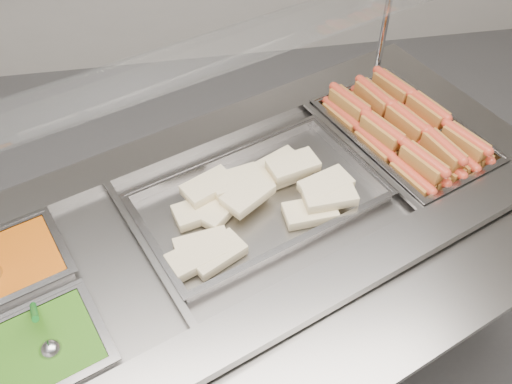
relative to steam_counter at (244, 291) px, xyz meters
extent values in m
cube|color=slate|center=(0.00, 0.00, -0.01)|extent=(2.03, 1.43, 0.91)
cube|color=gray|center=(0.14, -0.34, 0.46)|extent=(1.86, 0.86, 0.03)
cube|color=gray|center=(-0.14, 0.34, 0.46)|extent=(1.86, 0.86, 0.03)
cube|color=gray|center=(0.84, 0.34, 0.46)|extent=(0.35, 0.60, 0.03)
cube|color=black|center=(0.00, 0.00, 0.34)|extent=(1.79, 1.19, 0.02)
cube|color=gray|center=(0.41, 0.17, 0.47)|extent=(0.24, 0.56, 0.01)
cube|color=gray|center=(-0.29, -0.12, 0.47)|extent=(0.24, 0.56, 0.01)
cube|color=gray|center=(0.20, -0.50, 0.42)|extent=(1.83, 0.95, 0.02)
cylinder|color=#B8B8BD|center=(0.62, 0.62, 0.70)|extent=(0.02, 0.02, 0.46)
cube|color=silver|center=(-0.08, 0.20, 0.87)|extent=(1.71, 0.93, 0.09)
cube|color=#CB600B|center=(-0.68, -0.11, 0.43)|extent=(0.36, 0.32, 0.09)
cube|color=#19620F|center=(-0.56, -0.39, 0.43)|extent=(0.36, 0.32, 0.09)
cube|color=brown|center=(0.55, 0.03, 0.45)|extent=(0.11, 0.16, 0.05)
cylinder|color=red|center=(0.55, 0.03, 0.47)|extent=(0.10, 0.17, 0.03)
cube|color=brown|center=(0.48, 0.20, 0.45)|extent=(0.11, 0.16, 0.05)
cylinder|color=red|center=(0.48, 0.20, 0.47)|extent=(0.10, 0.17, 0.03)
cube|color=brown|center=(0.41, 0.37, 0.45)|extent=(0.11, 0.16, 0.05)
cylinder|color=red|center=(0.41, 0.37, 0.47)|extent=(0.10, 0.17, 0.03)
cube|color=brown|center=(0.61, 0.05, 0.45)|extent=(0.11, 0.17, 0.05)
cylinder|color=red|center=(0.61, 0.05, 0.47)|extent=(0.09, 0.17, 0.03)
cube|color=brown|center=(0.54, 0.22, 0.45)|extent=(0.11, 0.16, 0.05)
cylinder|color=red|center=(0.54, 0.22, 0.47)|extent=(0.10, 0.17, 0.03)
cube|color=brown|center=(0.47, 0.39, 0.45)|extent=(0.11, 0.17, 0.05)
cylinder|color=red|center=(0.47, 0.39, 0.47)|extent=(0.09, 0.17, 0.03)
cube|color=brown|center=(0.67, 0.08, 0.45)|extent=(0.11, 0.16, 0.05)
cylinder|color=red|center=(0.67, 0.08, 0.47)|extent=(0.10, 0.17, 0.03)
cube|color=brown|center=(0.60, 0.25, 0.45)|extent=(0.11, 0.17, 0.05)
cylinder|color=red|center=(0.60, 0.25, 0.47)|extent=(0.09, 0.17, 0.03)
cube|color=brown|center=(0.53, 0.41, 0.45)|extent=(0.11, 0.16, 0.05)
cylinder|color=red|center=(0.53, 0.41, 0.47)|extent=(0.10, 0.17, 0.03)
cube|color=brown|center=(0.73, 0.10, 0.45)|extent=(0.10, 0.17, 0.05)
cylinder|color=red|center=(0.73, 0.10, 0.47)|extent=(0.09, 0.17, 0.03)
cube|color=brown|center=(0.66, 0.27, 0.45)|extent=(0.10, 0.17, 0.05)
cylinder|color=red|center=(0.66, 0.27, 0.47)|extent=(0.09, 0.17, 0.03)
cube|color=brown|center=(0.59, 0.44, 0.45)|extent=(0.11, 0.16, 0.05)
cylinder|color=red|center=(0.59, 0.44, 0.47)|extent=(0.10, 0.17, 0.03)
cube|color=brown|center=(0.79, 0.13, 0.45)|extent=(0.11, 0.17, 0.05)
cylinder|color=red|center=(0.79, 0.13, 0.47)|extent=(0.09, 0.17, 0.03)
cube|color=brown|center=(0.59, 0.05, 0.50)|extent=(0.12, 0.16, 0.05)
cylinder|color=red|center=(0.59, 0.05, 0.53)|extent=(0.11, 0.17, 0.03)
cube|color=brown|center=(0.50, 0.21, 0.50)|extent=(0.12, 0.16, 0.05)
cylinder|color=red|center=(0.50, 0.21, 0.53)|extent=(0.11, 0.17, 0.03)
cube|color=brown|center=(0.44, 0.37, 0.50)|extent=(0.12, 0.16, 0.05)
cylinder|color=red|center=(0.44, 0.37, 0.53)|extent=(0.11, 0.17, 0.03)
cube|color=brown|center=(0.67, 0.09, 0.50)|extent=(0.10, 0.17, 0.05)
cylinder|color=red|center=(0.67, 0.09, 0.53)|extent=(0.09, 0.17, 0.03)
cube|color=brown|center=(0.60, 0.25, 0.50)|extent=(0.11, 0.16, 0.05)
cylinder|color=red|center=(0.60, 0.25, 0.53)|extent=(0.10, 0.17, 0.03)
cube|color=brown|center=(0.54, 0.40, 0.50)|extent=(0.11, 0.17, 0.05)
cylinder|color=red|center=(0.54, 0.40, 0.53)|extent=(0.09, 0.17, 0.03)
cube|color=brown|center=(0.76, 0.12, 0.50)|extent=(0.12, 0.16, 0.05)
cylinder|color=red|center=(0.76, 0.12, 0.53)|extent=(0.11, 0.17, 0.03)
cube|color=brown|center=(0.70, 0.29, 0.50)|extent=(0.11, 0.16, 0.05)
cylinder|color=red|center=(0.70, 0.29, 0.53)|extent=(0.10, 0.17, 0.03)
cube|color=brown|center=(0.62, 0.44, 0.50)|extent=(0.12, 0.16, 0.05)
cylinder|color=red|center=(0.62, 0.44, 0.53)|extent=(0.10, 0.17, 0.03)
cube|color=beige|center=(-0.07, 0.00, 0.46)|extent=(0.17, 0.17, 0.03)
cube|color=beige|center=(-0.13, -0.14, 0.46)|extent=(0.17, 0.11, 0.03)
cube|color=beige|center=(0.20, -0.06, 0.46)|extent=(0.16, 0.10, 0.03)
cube|color=beige|center=(0.14, 0.16, 0.46)|extent=(0.18, 0.15, 0.03)
cube|color=beige|center=(0.15, 0.12, 0.46)|extent=(0.18, 0.13, 0.03)
cube|color=beige|center=(-0.13, 0.00, 0.46)|extent=(0.17, 0.13, 0.03)
cube|color=beige|center=(-0.09, -0.17, 0.46)|extent=(0.18, 0.15, 0.03)
cube|color=beige|center=(-0.15, -0.17, 0.46)|extent=(0.18, 0.14, 0.03)
cube|color=beige|center=(0.26, 0.01, 0.50)|extent=(0.18, 0.14, 0.03)
cube|color=beige|center=(0.18, 0.11, 0.49)|extent=(0.17, 0.13, 0.03)
cube|color=beige|center=(0.00, 0.07, 0.49)|extent=(0.17, 0.12, 0.03)
cube|color=beige|center=(0.02, 0.01, 0.49)|extent=(0.18, 0.16, 0.03)
cube|color=beige|center=(0.26, -0.04, 0.50)|extent=(0.16, 0.10, 0.03)
cube|color=beige|center=(-0.09, 0.06, 0.49)|extent=(0.18, 0.15, 0.03)
sphere|color=#BBBABF|center=(-0.53, -0.40, 0.47)|extent=(0.06, 0.06, 0.06)
cylinder|color=#157721|center=(-0.56, -0.32, 0.53)|extent=(0.07, 0.13, 0.12)
camera|label=1|loc=(-0.15, -1.14, 1.74)|focal=40.00mm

